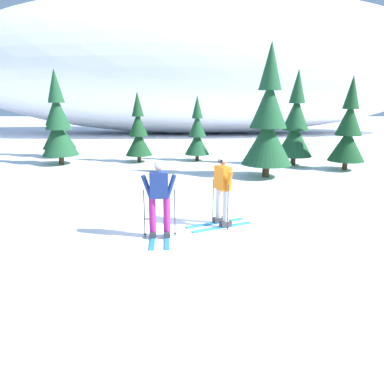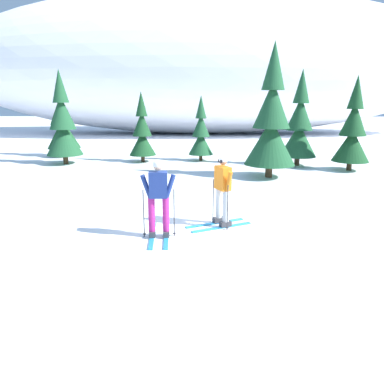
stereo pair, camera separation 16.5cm
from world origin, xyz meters
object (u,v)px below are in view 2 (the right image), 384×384
Objects in this scene: skier_navy_jacket at (158,198)px; pine_tree_far_left at (62,121)px; pine_tree_left at (63,125)px; pine_tree_center at (201,134)px; pine_tree_center_right at (271,123)px; pine_tree_center_left at (142,133)px; pine_tree_right at (299,126)px; pine_tree_far_right at (353,132)px; skier_orange_jacket at (222,189)px.

pine_tree_far_left is (-6.43, 12.08, 0.97)m from skier_navy_jacket.
skier_navy_jacket is 11.19m from pine_tree_left.
pine_tree_far_left reaches higher than pine_tree_center.
pine_tree_far_left is at bearing 151.98° from pine_tree_center_right.
pine_tree_far_left reaches higher than skier_navy_jacket.
pine_tree_right is at bearing -7.08° from pine_tree_center_left.
pine_tree_left reaches higher than pine_tree_right.
pine_tree_center_right is at bearing -123.67° from pine_tree_right.
pine_tree_far_left is at bearing 118.00° from skier_navy_jacket.
pine_tree_far_right is at bearing -12.77° from pine_tree_center_left.
pine_tree_far_left reaches higher than pine_tree_far_right.
pine_tree_center_right is 4.11m from pine_tree_far_right.
pine_tree_center_left is (-1.90, 10.35, 0.51)m from skier_navy_jacket.
skier_navy_jacket is 11.14m from pine_tree_far_right.
pine_tree_right reaches higher than pine_tree_center.
skier_navy_jacket is 0.54× the size of pine_tree_center.
pine_tree_far_right is (6.48, -2.53, 0.33)m from pine_tree_center.
pine_tree_left is 1.09× the size of pine_tree_far_right.
skier_orange_jacket is 1.68m from skier_navy_jacket.
pine_tree_left is at bearing -69.56° from pine_tree_far_left.
pine_tree_left is 9.68m from pine_tree_center_right.
skier_navy_jacket is 10.82m from pine_tree_center.
pine_tree_far_left is 11.45m from pine_tree_center_right.
pine_tree_left is at bearing 119.74° from skier_navy_jacket.
pine_tree_far_right reaches higher than pine_tree_center.
skier_navy_jacket is at bearing -95.21° from pine_tree_center.
pine_tree_far_left is at bearing 159.07° from pine_tree_center_left.
pine_tree_right is (11.92, -2.65, -0.06)m from pine_tree_far_left.
pine_tree_far_left is 4.87m from pine_tree_center_left.
pine_tree_center_left is at bearing 172.92° from pine_tree_right.
pine_tree_center_left is (-3.35, 9.52, 0.51)m from skier_orange_jacket.
pine_tree_center_right is (2.70, -4.06, 0.80)m from pine_tree_center.
pine_tree_center is at bearing 84.79° from skier_navy_jacket.
pine_tree_far_right is at bearing -31.44° from pine_tree_right.
pine_tree_right is at bearing -12.54° from pine_tree_far_left.
pine_tree_left is at bearing 162.11° from pine_tree_center_right.
pine_tree_far_right is (9.36, -2.12, 0.26)m from pine_tree_center_left.
pine_tree_far_right is (12.99, -1.45, -0.15)m from pine_tree_left.
skier_navy_jacket is 0.40× the size of pine_tree_right.
pine_tree_center_left is at bearing 10.48° from pine_tree_left.
pine_tree_far_left is at bearing 167.46° from pine_tree_right.
pine_tree_center_left is 0.85× the size of pine_tree_far_right.
skier_navy_jacket is 0.52× the size of pine_tree_center_left.
pine_tree_center_left is at bearing -20.93° from pine_tree_far_left.
pine_tree_far_left is at bearing 110.44° from pine_tree_left.
pine_tree_far_right is at bearing 50.94° from skier_orange_jacket.
pine_tree_left is 0.85× the size of pine_tree_center_right.
pine_tree_right is 1.08× the size of pine_tree_far_right.
pine_tree_far_left is 7.54m from pine_tree_center.
pine_tree_center_left is 0.78× the size of pine_tree_right.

